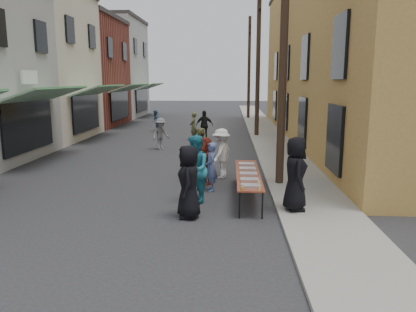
# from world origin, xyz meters

# --- Properties ---
(ground) EXTENTS (120.00, 120.00, 0.00)m
(ground) POSITION_xyz_m (0.00, 0.00, 0.00)
(ground) COLOR #28282B
(ground) RESTS_ON ground
(sidewalk) EXTENTS (2.20, 60.00, 0.10)m
(sidewalk) POSITION_xyz_m (5.00, 15.00, 0.05)
(sidewalk) COLOR gray
(sidewalk) RESTS_ON ground
(storefront_row) EXTENTS (8.00, 37.00, 9.00)m
(storefront_row) POSITION_xyz_m (-10.00, 14.96, 4.12)
(storefront_row) COLOR maroon
(storefront_row) RESTS_ON ground
(building_ochre) EXTENTS (10.00, 28.00, 10.00)m
(building_ochre) POSITION_xyz_m (11.10, 14.00, 5.00)
(building_ochre) COLOR #AB813D
(building_ochre) RESTS_ON ground
(utility_pole_near) EXTENTS (0.26, 0.26, 9.00)m
(utility_pole_near) POSITION_xyz_m (4.30, 3.00, 4.50)
(utility_pole_near) COLOR #2D2116
(utility_pole_near) RESTS_ON ground
(utility_pole_mid) EXTENTS (0.26, 0.26, 9.00)m
(utility_pole_mid) POSITION_xyz_m (4.30, 15.00, 4.50)
(utility_pole_mid) COLOR #2D2116
(utility_pole_mid) RESTS_ON ground
(utility_pole_far) EXTENTS (0.26, 0.26, 9.00)m
(utility_pole_far) POSITION_xyz_m (4.30, 27.00, 4.50)
(utility_pole_far) COLOR #2D2116
(utility_pole_far) RESTS_ON ground
(serving_table) EXTENTS (0.70, 4.00, 0.75)m
(serving_table) POSITION_xyz_m (3.18, 1.51, 0.71)
(serving_table) COLOR maroon
(serving_table) RESTS_ON ground
(catering_tray_sausage) EXTENTS (0.50, 0.33, 0.08)m
(catering_tray_sausage) POSITION_xyz_m (3.18, -0.14, 0.79)
(catering_tray_sausage) COLOR maroon
(catering_tray_sausage) RESTS_ON serving_table
(catering_tray_foil_b) EXTENTS (0.50, 0.33, 0.08)m
(catering_tray_foil_b) POSITION_xyz_m (3.18, 0.51, 0.79)
(catering_tray_foil_b) COLOR #B2B2B7
(catering_tray_foil_b) RESTS_ON serving_table
(catering_tray_buns) EXTENTS (0.50, 0.33, 0.08)m
(catering_tray_buns) POSITION_xyz_m (3.18, 1.21, 0.79)
(catering_tray_buns) COLOR tan
(catering_tray_buns) RESTS_ON serving_table
(catering_tray_foil_d) EXTENTS (0.50, 0.33, 0.08)m
(catering_tray_foil_d) POSITION_xyz_m (3.18, 1.91, 0.79)
(catering_tray_foil_d) COLOR #B2B2B7
(catering_tray_foil_d) RESTS_ON serving_table
(catering_tray_buns_end) EXTENTS (0.50, 0.33, 0.08)m
(catering_tray_buns_end) POSITION_xyz_m (3.18, 2.61, 0.79)
(catering_tray_buns_end) COLOR tan
(catering_tray_buns_end) RESTS_ON serving_table
(condiment_jar_a) EXTENTS (0.07, 0.07, 0.08)m
(condiment_jar_a) POSITION_xyz_m (2.96, -0.44, 0.79)
(condiment_jar_a) COLOR #A57F26
(condiment_jar_a) RESTS_ON serving_table
(condiment_jar_b) EXTENTS (0.07, 0.07, 0.08)m
(condiment_jar_b) POSITION_xyz_m (2.96, -0.34, 0.79)
(condiment_jar_b) COLOR #A57F26
(condiment_jar_b) RESTS_ON serving_table
(condiment_jar_c) EXTENTS (0.07, 0.07, 0.08)m
(condiment_jar_c) POSITION_xyz_m (2.96, -0.24, 0.79)
(condiment_jar_c) COLOR #A57F26
(condiment_jar_c) RESTS_ON serving_table
(cup_stack) EXTENTS (0.08, 0.08, 0.12)m
(cup_stack) POSITION_xyz_m (3.38, -0.39, 0.81)
(cup_stack) COLOR tan
(cup_stack) RESTS_ON serving_table
(guest_front_a) EXTENTS (0.65, 0.95, 1.88)m
(guest_front_a) POSITION_xyz_m (1.60, -0.36, 0.94)
(guest_front_a) COLOR black
(guest_front_a) RESTS_ON ground
(guest_front_b) EXTENTS (0.47, 0.62, 1.56)m
(guest_front_b) POSITION_xyz_m (2.05, 2.21, 0.78)
(guest_front_b) COLOR #5364A1
(guest_front_b) RESTS_ON ground
(guest_front_c) EXTENTS (0.85, 1.03, 1.96)m
(guest_front_c) POSITION_xyz_m (1.65, 0.92, 0.98)
(guest_front_c) COLOR teal
(guest_front_c) RESTS_ON ground
(guest_front_d) EXTENTS (1.07, 1.33, 1.79)m
(guest_front_d) POSITION_xyz_m (2.33, 3.96, 0.90)
(guest_front_d) COLOR white
(guest_front_d) RESTS_ON ground
(guest_front_e) EXTENTS (0.91, 1.14, 1.81)m
(guest_front_e) POSITION_xyz_m (1.60, 4.04, 0.90)
(guest_front_e) COLOR olive
(guest_front_e) RESTS_ON ground
(guest_queue_back) EXTENTS (1.18, 1.51, 1.60)m
(guest_queue_back) POSITION_xyz_m (1.81, 3.13, 0.80)
(guest_queue_back) COLOR maroon
(guest_queue_back) RESTS_ON ground
(server) EXTENTS (0.65, 0.97, 1.94)m
(server) POSITION_xyz_m (4.35, 0.11, 1.07)
(server) COLOR black
(server) RESTS_ON sidewalk
(passerby_left) EXTENTS (1.10, 1.19, 1.60)m
(passerby_left) POSITION_xyz_m (-0.87, 9.92, 0.80)
(passerby_left) COLOR slate
(passerby_left) RESTS_ON ground
(passerby_mid) EXTENTS (1.03, 0.46, 1.73)m
(passerby_mid) POSITION_xyz_m (1.14, 13.42, 0.87)
(passerby_mid) COLOR black
(passerby_mid) RESTS_ON ground
(passerby_right) EXTENTS (0.52, 0.67, 1.65)m
(passerby_right) POSITION_xyz_m (0.50, 13.23, 0.83)
(passerby_right) COLOR #4D5330
(passerby_right) RESTS_ON ground
(passerby_far) EXTENTS (0.66, 0.79, 1.48)m
(passerby_far) POSITION_xyz_m (-2.48, 17.21, 0.74)
(passerby_far) COLOR #4B6C91
(passerby_far) RESTS_ON ground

